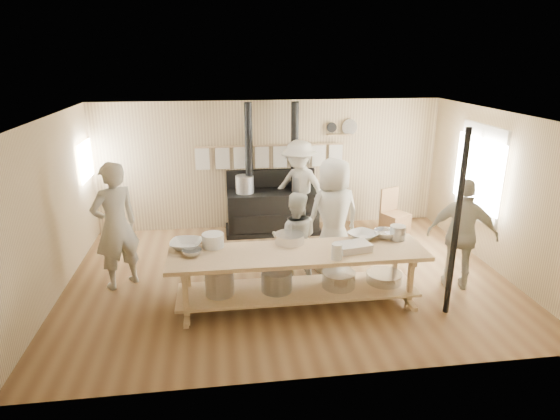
{
  "coord_description": "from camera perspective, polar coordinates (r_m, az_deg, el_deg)",
  "views": [
    {
      "loc": [
        -1.05,
        -6.79,
        3.47
      ],
      "look_at": [
        -0.1,
        0.2,
        1.1
      ],
      "focal_mm": 30.0,
      "sensor_mm": 36.0,
      "label": 1
    }
  ],
  "objects": [
    {
      "name": "roasting_pan",
      "position": [
        6.63,
        8.94,
        -4.46
      ],
      "size": [
        0.51,
        0.39,
        0.1
      ],
      "primitive_type": "cube",
      "rotation": [
        0.0,
        0.0,
        0.19
      ],
      "color": "#B2B2B7",
      "rests_on": "prep_table"
    },
    {
      "name": "ground",
      "position": [
        7.7,
        0.98,
        -8.21
      ],
      "size": [
        7.0,
        7.0,
        0.0
      ],
      "primitive_type": "plane",
      "color": "brown",
      "rests_on": "ground"
    },
    {
      "name": "bowl_white_a",
      "position": [
        6.75,
        -11.39,
        -4.14
      ],
      "size": [
        0.51,
        0.51,
        0.11
      ],
      "primitive_type": "imported",
      "rotation": [
        0.0,
        0.0,
        -0.14
      ],
      "color": "white",
      "rests_on": "prep_table"
    },
    {
      "name": "cook_by_window",
      "position": [
        9.23,
        2.33,
        2.69
      ],
      "size": [
        1.37,
        1.35,
        1.89
      ],
      "primitive_type": "imported",
      "rotation": [
        0.0,
        0.0,
        -0.75
      ],
      "color": "#BAB7A5",
      "rests_on": "ground"
    },
    {
      "name": "towel_rail",
      "position": [
        9.45,
        -1.16,
        6.86
      ],
      "size": [
        3.0,
        0.04,
        0.47
      ],
      "color": "tan",
      "rests_on": "ground"
    },
    {
      "name": "mixing_bowl_large",
      "position": [
        6.8,
        1.17,
        -3.47
      ],
      "size": [
        0.57,
        0.57,
        0.14
      ],
      "primitive_type": "cylinder",
      "rotation": [
        0.0,
        0.0,
        -0.4
      ],
      "color": "silver",
      "rests_on": "prep_table"
    },
    {
      "name": "cook_far_left",
      "position": [
        7.49,
        -19.41,
        -1.84
      ],
      "size": [
        0.86,
        0.82,
        1.98
      ],
      "primitive_type": "imported",
      "rotation": [
        0.0,
        0.0,
        3.8
      ],
      "color": "#BAB7A5",
      "rests_on": "ground"
    },
    {
      "name": "deep_bowl_enamel",
      "position": [
        6.72,
        -8.17,
        -3.68
      ],
      "size": [
        0.41,
        0.41,
        0.19
      ],
      "primitive_type": "cylinder",
      "rotation": [
        0.0,
        0.0,
        0.4
      ],
      "color": "white",
      "rests_on": "prep_table"
    },
    {
      "name": "cook_left",
      "position": [
        7.24,
        1.86,
        -3.52
      ],
      "size": [
        0.81,
        0.67,
        1.5
      ],
      "primitive_type": "imported",
      "rotation": [
        0.0,
        0.0,
        2.98
      ],
      "color": "#BAB7A5",
      "rests_on": "ground"
    },
    {
      "name": "stove",
      "position": [
        9.44,
        -0.96,
        0.38
      ],
      "size": [
        1.9,
        0.75,
        2.6
      ],
      "color": "black",
      "rests_on": "ground"
    },
    {
      "name": "left_opening",
      "position": [
        9.3,
        -22.58,
        5.56
      ],
      "size": [
        0.0,
        0.9,
        0.9
      ],
      "color": "white",
      "rests_on": "ground"
    },
    {
      "name": "bowl_steel_a",
      "position": [
        6.5,
        -10.68,
        -5.11
      ],
      "size": [
        0.38,
        0.38,
        0.08
      ],
      "primitive_type": "imported",
      "rotation": [
        0.0,
        0.0,
        0.91
      ],
      "color": "silver",
      "rests_on": "prep_table"
    },
    {
      "name": "window_right",
      "position": [
        8.88,
        23.19,
        4.26
      ],
      "size": [
        0.09,
        1.5,
        1.65
      ],
      "color": "beige",
      "rests_on": "ground"
    },
    {
      "name": "cook_center",
      "position": [
        7.63,
        6.5,
        -0.75
      ],
      "size": [
        1.06,
        0.82,
        1.92
      ],
      "primitive_type": "imported",
      "rotation": [
        0.0,
        0.0,
        3.39
      ],
      "color": "#BAB7A5",
      "rests_on": "ground"
    },
    {
      "name": "pitcher",
      "position": [
        6.29,
        6.92,
        -5.07
      ],
      "size": [
        0.18,
        0.18,
        0.22
      ],
      "primitive_type": "cylinder",
      "rotation": [
        0.0,
        0.0,
        0.27
      ],
      "color": "white",
      "rests_on": "prep_table"
    },
    {
      "name": "chair",
      "position": [
        9.55,
        13.74,
        -1.47
      ],
      "size": [
        0.59,
        0.59,
        0.95
      ],
      "rotation": [
        0.0,
        0.0,
        0.42
      ],
      "color": "brown",
      "rests_on": "ground"
    },
    {
      "name": "room_shell",
      "position": [
        7.12,
        1.05,
        3.54
      ],
      "size": [
        7.0,
        7.0,
        7.0
      ],
      "color": "tan",
      "rests_on": "ground"
    },
    {
      "name": "support_post",
      "position": [
        6.63,
        20.71,
        -1.78
      ],
      "size": [
        0.08,
        0.08,
        2.6
      ],
      "primitive_type": "cylinder",
      "color": "black",
      "rests_on": "ground"
    },
    {
      "name": "prep_table",
      "position": [
        6.67,
        2.1,
        -7.67
      ],
      "size": [
        3.6,
        0.9,
        0.85
      ],
      "color": "tan",
      "rests_on": "ground"
    },
    {
      "name": "bowl_steel_b",
      "position": [
        7.16,
        12.75,
        -2.9
      ],
      "size": [
        0.38,
        0.38,
        0.11
      ],
      "primitive_type": "imported",
      "rotation": [
        0.0,
        0.0,
        3.07
      ],
      "color": "silver",
      "rests_on": "prep_table"
    },
    {
      "name": "bowl_white_b",
      "position": [
        7.05,
        10.07,
        -3.1
      ],
      "size": [
        0.57,
        0.57,
        0.1
      ],
      "primitive_type": "imported",
      "rotation": [
        0.0,
        0.0,
        2.12
      ],
      "color": "white",
      "rests_on": "prep_table"
    },
    {
      "name": "cook_right",
      "position": [
        7.58,
        21.32,
        -2.84
      ],
      "size": [
        1.1,
        0.81,
        1.73
      ],
      "primitive_type": "imported",
      "rotation": [
        0.0,
        0.0,
        2.71
      ],
      "color": "#BAB7A5",
      "rests_on": "ground"
    },
    {
      "name": "bucket_galv",
      "position": [
        7.11,
        14.14,
        -2.7
      ],
      "size": [
        0.28,
        0.28,
        0.21
      ],
      "primitive_type": "cylinder",
      "rotation": [
        0.0,
        0.0,
        0.24
      ],
      "color": "gray",
      "rests_on": "prep_table"
    },
    {
      "name": "back_wall_shelf",
      "position": [
        9.67,
        7.57,
        9.7
      ],
      "size": [
        0.63,
        0.14,
        0.32
      ],
      "color": "tan",
      "rests_on": "ground"
    }
  ]
}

